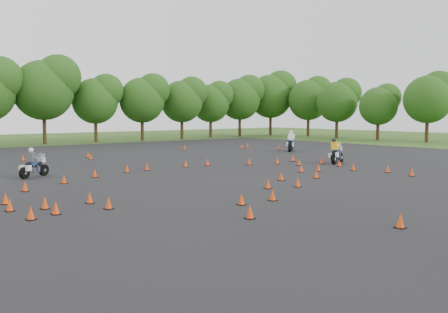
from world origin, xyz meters
TOP-DOWN VIEW (x-y plane):
  - ground at (0.00, 0.00)m, footprint 140.00×140.00m
  - asphalt_pad at (0.00, 6.00)m, footprint 62.00×62.00m
  - treeline at (4.10, 35.20)m, footprint 86.90×32.43m
  - traffic_cones at (-0.05, 5.56)m, footprint 36.38×32.97m
  - rider_grey at (-8.09, 10.94)m, footprint 2.21×1.65m
  - rider_yellow at (11.32, 5.08)m, footprint 2.44×1.53m
  - rider_white at (16.89, 15.02)m, footprint 2.47×2.19m

SIDE VIEW (x-z plane):
  - ground at x=0.00m, z-range 0.00..0.00m
  - asphalt_pad at x=0.00m, z-range 0.01..0.01m
  - traffic_cones at x=-0.05m, z-range 0.01..0.46m
  - rider_grey at x=-8.09m, z-range 0.00..1.67m
  - rider_yellow at x=11.32m, z-range 0.00..1.81m
  - rider_white at x=16.89m, z-range 0.00..1.97m
  - treeline at x=4.10m, z-range -0.81..9.96m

